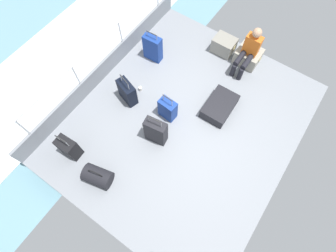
{
  "coord_description": "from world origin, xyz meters",
  "views": [
    {
      "loc": [
        1.1,
        -2.21,
        5.02
      ],
      "look_at": [
        -0.17,
        -0.38,
        0.25
      ],
      "focal_mm": 28.09,
      "sensor_mm": 36.0,
      "label": 1
    }
  ],
  "objects": [
    {
      "name": "gunwale_port",
      "position": [
        -2.17,
        0.0,
        0.23
      ],
      "size": [
        0.06,
        5.2,
        0.45
      ],
      "primitive_type": "cube",
      "color": "gray",
      "rests_on": "ground_plane"
    },
    {
      "name": "duffel_bag",
      "position": [
        -0.68,
        -1.96,
        0.18
      ],
      "size": [
        0.59,
        0.45,
        0.5
      ],
      "color": "black",
      "rests_on": "ground_plane"
    },
    {
      "name": "railing_port",
      "position": [
        -2.17,
        0.0,
        0.78
      ],
      "size": [
        0.04,
        4.2,
        1.02
      ],
      "color": "silver",
      "rests_on": "ground_plane"
    },
    {
      "name": "suitcase_2",
      "position": [
        -0.27,
        -0.65,
        0.34
      ],
      "size": [
        0.46,
        0.27,
        0.86
      ],
      "color": "black",
      "rests_on": "ground_plane"
    },
    {
      "name": "suitcase_4",
      "position": [
        -0.39,
        -0.07,
        0.26
      ],
      "size": [
        0.38,
        0.24,
        0.71
      ],
      "color": "navy",
      "rests_on": "ground_plane"
    },
    {
      "name": "ground_plane",
      "position": [
        0.0,
        0.0,
        -0.03
      ],
      "size": [
        4.4,
        5.2,
        0.06
      ],
      "primitive_type": "cube",
      "color": "gray"
    },
    {
      "name": "cargo_crate_1",
      "position": [
        0.32,
        2.19,
        0.17
      ],
      "size": [
        0.58,
        0.49,
        0.35
      ],
      "color": "#9E9989",
      "rests_on": "ground_plane"
    },
    {
      "name": "suitcase_0",
      "position": [
        -1.47,
        -1.85,
        0.26
      ],
      "size": [
        0.4,
        0.27,
        0.72
      ],
      "color": "black",
      "rests_on": "ground_plane"
    },
    {
      "name": "passenger_seated",
      "position": [
        0.32,
        2.01,
        0.54
      ],
      "size": [
        0.34,
        0.66,
        1.05
      ],
      "color": "orange",
      "rests_on": "ground_plane"
    },
    {
      "name": "suitcase_3",
      "position": [
        -1.33,
        -0.23,
        0.27
      ],
      "size": [
        0.49,
        0.34,
        0.75
      ],
      "color": "black",
      "rests_on": "ground_plane"
    },
    {
      "name": "suitcase_1",
      "position": [
        -1.56,
        1.01,
        0.33
      ],
      "size": [
        0.43,
        0.22,
        0.79
      ],
      "color": "navy",
      "rests_on": "ground_plane"
    },
    {
      "name": "cargo_crate_0",
      "position": [
        -0.3,
        2.14,
        0.19
      ],
      "size": [
        0.54,
        0.4,
        0.38
      ],
      "color": "gray",
      "rests_on": "ground_plane"
    },
    {
      "name": "paper_cup",
      "position": [
        -1.26,
        0.1,
        0.05
      ],
      "size": [
        0.08,
        0.08,
        0.1
      ],
      "primitive_type": "cylinder",
      "color": "white",
      "rests_on": "ground_plane"
    },
    {
      "name": "suitcase_5",
      "position": [
        0.44,
        0.67,
        0.13
      ],
      "size": [
        0.55,
        0.81,
        0.25
      ],
      "color": "black",
      "rests_on": "ground_plane"
    },
    {
      "name": "sea_wake",
      "position": [
        -3.6,
        0.0,
        -0.34
      ],
      "size": [
        12.0,
        12.0,
        0.01
      ],
      "color": "#6B99A8",
      "rests_on": "ground_plane"
    }
  ]
}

